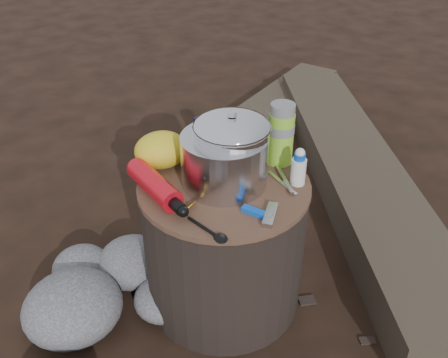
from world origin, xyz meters
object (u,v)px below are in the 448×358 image
object	(u,v)px
camping_pot	(232,149)
stump	(224,243)
fuel_bottle	(155,185)
travel_mug	(235,134)
log_main	(357,174)
thermos	(281,134)

from	to	relation	value
camping_pot	stump	bearing A→B (deg)	-162.59
camping_pot	fuel_bottle	world-z (taller)	camping_pot
fuel_bottle	travel_mug	bearing A→B (deg)	11.31
stump	camping_pot	distance (m)	0.34
stump	fuel_bottle	size ratio (longest dim) A/B	1.86
stump	camping_pot	world-z (taller)	camping_pot
log_main	thermos	distance (m)	0.81
fuel_bottle	log_main	bearing A→B (deg)	5.52
stump	fuel_bottle	bearing A→B (deg)	176.81
log_main	camping_pot	size ratio (longest dim) A/B	9.17
camping_pot	thermos	xyz separation A→B (m)	(0.18, 0.05, -0.01)
travel_mug	thermos	bearing A→B (deg)	-45.66
stump	travel_mug	xyz separation A→B (m)	(0.09, 0.17, 0.29)
stump	thermos	bearing A→B (deg)	16.00
travel_mug	log_main	bearing A→B (deg)	19.45
fuel_bottle	thermos	size ratio (longest dim) A/B	1.40
log_main	thermos	world-z (taller)	thermos
stump	thermos	distance (m)	0.39
fuel_bottle	thermos	xyz separation A→B (m)	(0.40, 0.05, 0.06)
log_main	fuel_bottle	world-z (taller)	fuel_bottle
log_main	travel_mug	size ratio (longest dim) A/B	15.96
camping_pot	travel_mug	bearing A→B (deg)	66.65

